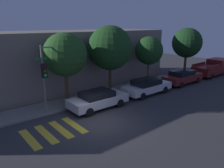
{
  "coord_description": "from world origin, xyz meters",
  "views": [
    {
      "loc": [
        -7.27,
        -10.05,
        5.95
      ],
      "look_at": [
        2.66,
        2.1,
        1.6
      ],
      "focal_mm": 35.0,
      "sensor_mm": 36.0,
      "label": 1
    }
  ],
  "objects_px": {
    "sedan_far_end": "(182,77)",
    "tree_behind_truck": "(187,43)",
    "tree_midblock": "(110,48)",
    "tree_far_end": "(149,51)",
    "traffic_light_pole": "(50,67)",
    "pickup_truck": "(213,67)",
    "tree_near_corner": "(65,55)",
    "sedan_near_corner": "(98,99)",
    "sedan_middle": "(147,86)"
  },
  "relations": [
    {
      "from": "tree_midblock",
      "to": "tree_far_end",
      "type": "xyz_separation_m",
      "value": [
        4.83,
        0.0,
        -0.58
      ]
    },
    {
      "from": "sedan_near_corner",
      "to": "tree_behind_truck",
      "type": "xyz_separation_m",
      "value": [
        13.97,
        1.96,
        3.12
      ]
    },
    {
      "from": "tree_near_corner",
      "to": "tree_midblock",
      "type": "distance_m",
      "value": 4.11
    },
    {
      "from": "tree_near_corner",
      "to": "tree_behind_truck",
      "type": "xyz_separation_m",
      "value": [
        15.37,
        0.0,
        0.01
      ]
    },
    {
      "from": "tree_far_end",
      "to": "tree_behind_truck",
      "type": "bearing_deg",
      "value": 0.0
    },
    {
      "from": "sedan_near_corner",
      "to": "pickup_truck",
      "type": "bearing_deg",
      "value": -0.0
    },
    {
      "from": "sedan_middle",
      "to": "pickup_truck",
      "type": "bearing_deg",
      "value": -0.0
    },
    {
      "from": "sedan_middle",
      "to": "tree_behind_truck",
      "type": "distance_m",
      "value": 9.48
    },
    {
      "from": "tree_midblock",
      "to": "tree_far_end",
      "type": "distance_m",
      "value": 4.86
    },
    {
      "from": "sedan_middle",
      "to": "tree_far_end",
      "type": "height_order",
      "value": "tree_far_end"
    },
    {
      "from": "tree_far_end",
      "to": "traffic_light_pole",
      "type": "bearing_deg",
      "value": -176.21
    },
    {
      "from": "sedan_middle",
      "to": "tree_near_corner",
      "type": "xyz_separation_m",
      "value": [
        -6.63,
        1.96,
        3.09
      ]
    },
    {
      "from": "tree_near_corner",
      "to": "tree_midblock",
      "type": "xyz_separation_m",
      "value": [
        4.1,
        0.0,
        0.2
      ]
    },
    {
      "from": "tree_far_end",
      "to": "pickup_truck",
      "type": "bearing_deg",
      "value": -11.81
    },
    {
      "from": "tree_near_corner",
      "to": "tree_behind_truck",
      "type": "relative_size",
      "value": 0.98
    },
    {
      "from": "sedan_far_end",
      "to": "tree_near_corner",
      "type": "height_order",
      "value": "tree_near_corner"
    },
    {
      "from": "traffic_light_pole",
      "to": "tree_behind_truck",
      "type": "bearing_deg",
      "value": 2.35
    },
    {
      "from": "traffic_light_pole",
      "to": "tree_behind_truck",
      "type": "xyz_separation_m",
      "value": [
        16.89,
        0.69,
        0.62
      ]
    },
    {
      "from": "sedan_far_end",
      "to": "traffic_light_pole",
      "type": "bearing_deg",
      "value": 174.64
    },
    {
      "from": "traffic_light_pole",
      "to": "pickup_truck",
      "type": "xyz_separation_m",
      "value": [
        19.81,
        -1.27,
        -2.28
      ]
    },
    {
      "from": "sedan_middle",
      "to": "tree_behind_truck",
      "type": "relative_size",
      "value": 0.84
    },
    {
      "from": "sedan_middle",
      "to": "tree_far_end",
      "type": "distance_m",
      "value": 4.05
    },
    {
      "from": "tree_near_corner",
      "to": "tree_midblock",
      "type": "bearing_deg",
      "value": 0.0
    },
    {
      "from": "pickup_truck",
      "to": "tree_midblock",
      "type": "bearing_deg",
      "value": 172.14
    },
    {
      "from": "traffic_light_pole",
      "to": "sedan_far_end",
      "type": "height_order",
      "value": "traffic_light_pole"
    },
    {
      "from": "sedan_middle",
      "to": "tree_behind_truck",
      "type": "height_order",
      "value": "tree_behind_truck"
    },
    {
      "from": "traffic_light_pole",
      "to": "tree_near_corner",
      "type": "distance_m",
      "value": 1.77
    },
    {
      "from": "tree_midblock",
      "to": "sedan_near_corner",
      "type": "bearing_deg",
      "value": -144.09
    },
    {
      "from": "sedan_far_end",
      "to": "tree_behind_truck",
      "type": "relative_size",
      "value": 0.85
    },
    {
      "from": "sedan_middle",
      "to": "tree_midblock",
      "type": "distance_m",
      "value": 4.59
    },
    {
      "from": "tree_behind_truck",
      "to": "tree_midblock",
      "type": "bearing_deg",
      "value": 180.0
    },
    {
      "from": "sedan_near_corner",
      "to": "tree_behind_truck",
      "type": "height_order",
      "value": "tree_behind_truck"
    },
    {
      "from": "sedan_far_end",
      "to": "sedan_middle",
      "type": "bearing_deg",
      "value": -180.0
    },
    {
      "from": "tree_midblock",
      "to": "tree_far_end",
      "type": "relative_size",
      "value": 1.22
    },
    {
      "from": "traffic_light_pole",
      "to": "tree_midblock",
      "type": "distance_m",
      "value": 5.72
    },
    {
      "from": "tree_near_corner",
      "to": "tree_behind_truck",
      "type": "distance_m",
      "value": 15.37
    },
    {
      "from": "tree_midblock",
      "to": "sedan_middle",
      "type": "bearing_deg",
      "value": -37.78
    },
    {
      "from": "sedan_near_corner",
      "to": "tree_midblock",
      "type": "xyz_separation_m",
      "value": [
        2.7,
        1.96,
        3.31
      ]
    },
    {
      "from": "sedan_near_corner",
      "to": "tree_behind_truck",
      "type": "distance_m",
      "value": 14.45
    },
    {
      "from": "sedan_near_corner",
      "to": "traffic_light_pole",
      "type": "bearing_deg",
      "value": 156.54
    },
    {
      "from": "tree_midblock",
      "to": "pickup_truck",
      "type": "bearing_deg",
      "value": -7.86
    },
    {
      "from": "traffic_light_pole",
      "to": "sedan_near_corner",
      "type": "height_order",
      "value": "traffic_light_pole"
    },
    {
      "from": "tree_midblock",
      "to": "tree_behind_truck",
      "type": "bearing_deg",
      "value": 0.0
    },
    {
      "from": "pickup_truck",
      "to": "tree_near_corner",
      "type": "height_order",
      "value": "tree_near_corner"
    },
    {
      "from": "sedan_near_corner",
      "to": "tree_midblock",
      "type": "height_order",
      "value": "tree_midblock"
    },
    {
      "from": "sedan_far_end",
      "to": "tree_behind_truck",
      "type": "distance_m",
      "value": 4.99
    },
    {
      "from": "traffic_light_pole",
      "to": "sedan_far_end",
      "type": "distance_m",
      "value": 13.76
    },
    {
      "from": "tree_midblock",
      "to": "traffic_light_pole",
      "type": "bearing_deg",
      "value": -172.98
    },
    {
      "from": "pickup_truck",
      "to": "tree_midblock",
      "type": "relative_size",
      "value": 0.98
    },
    {
      "from": "tree_near_corner",
      "to": "tree_midblock",
      "type": "relative_size",
      "value": 0.92
    }
  ]
}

